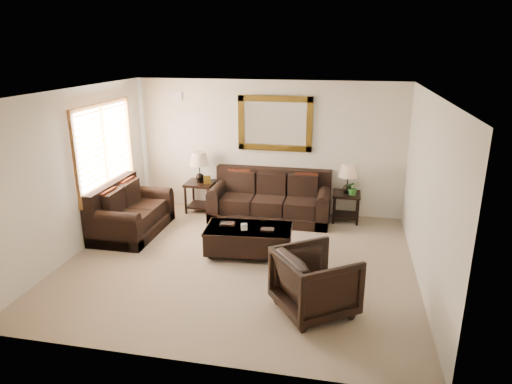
% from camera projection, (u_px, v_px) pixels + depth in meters
% --- Properties ---
extents(room, '(5.51, 5.01, 2.71)m').
position_uv_depth(room, '(238.00, 182.00, 6.97)').
color(room, '#86725C').
rests_on(room, ground).
extents(window, '(0.07, 1.96, 1.66)m').
position_uv_depth(window, '(105.00, 149.00, 8.26)').
color(window, white).
rests_on(window, room).
extents(mirror, '(1.50, 0.06, 1.10)m').
position_uv_depth(mirror, '(275.00, 124.00, 9.08)').
color(mirror, '#452A0D').
rests_on(mirror, room).
extents(air_vent, '(0.25, 0.02, 0.18)m').
position_uv_depth(air_vent, '(176.00, 96.00, 9.33)').
color(air_vent, '#999999').
rests_on(air_vent, room).
extents(sofa, '(2.35, 1.02, 0.96)m').
position_uv_depth(sofa, '(271.00, 202.00, 9.15)').
color(sofa, black).
rests_on(sofa, room).
extents(loveseat, '(1.00, 1.68, 0.95)m').
position_uv_depth(loveseat, '(129.00, 214.00, 8.45)').
color(loveseat, black).
rests_on(loveseat, room).
extents(end_table_left, '(0.58, 0.58, 1.27)m').
position_uv_depth(end_table_left, '(200.00, 173.00, 9.41)').
color(end_table_left, black).
rests_on(end_table_left, room).
extents(end_table_right, '(0.53, 0.53, 1.16)m').
position_uv_depth(end_table_right, '(347.00, 184.00, 8.89)').
color(end_table_right, black).
rests_on(end_table_right, room).
extents(coffee_table, '(1.48, 0.88, 0.60)m').
position_uv_depth(coffee_table, '(249.00, 238.00, 7.55)').
color(coffee_table, black).
rests_on(coffee_table, room).
extents(armchair, '(1.22, 1.23, 0.93)m').
position_uv_depth(armchair, '(315.00, 279.00, 5.88)').
color(armchair, black).
rests_on(armchair, floor).
extents(potted_plant, '(0.27, 0.30, 0.23)m').
position_uv_depth(potted_plant, '(353.00, 189.00, 8.80)').
color(potted_plant, '#265D20').
rests_on(potted_plant, end_table_right).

